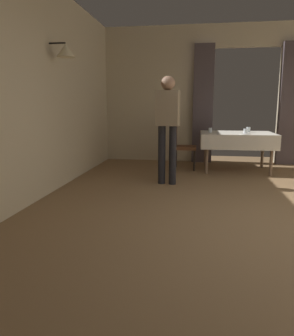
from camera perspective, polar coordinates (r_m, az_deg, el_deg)
name	(u,v)px	position (r m, az deg, el deg)	size (l,w,h in m)	color
wall_back	(246,94)	(7.63, 16.91, 12.31)	(6.40, 0.27, 3.00)	beige
dining_table_mid	(237,137)	(6.60, 15.50, 5.23)	(1.40, 1.07, 0.75)	#7A604C
chair_mid_left	(181,144)	(6.59, 6.01, 4.29)	(0.44, 0.44, 0.93)	black
glass_mid_a	(210,130)	(6.51, 11.03, 6.55)	(0.07, 0.07, 0.09)	silver
glass_mid_b	(248,130)	(6.78, 17.37, 6.46)	(0.08, 0.08, 0.10)	silver
glass_mid_c	(245,131)	(6.48, 16.89, 6.24)	(0.08, 0.08, 0.09)	silver
plate_mid_d	(245,134)	(6.21, 16.83, 5.72)	(0.18, 0.18, 0.01)	white
person_waiter_by_doorway	(168,121)	(5.22, 3.63, 8.22)	(0.38, 0.26, 1.72)	black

